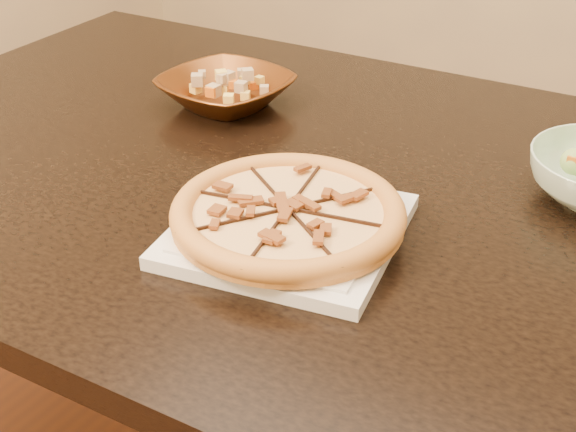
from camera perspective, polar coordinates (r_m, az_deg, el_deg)
name	(u,v)px	position (r m, az deg, el deg)	size (l,w,h in m)	color
dining_table	(300,225)	(1.21, 0.86, -0.61)	(1.58, 1.07, 0.75)	black
plate	(288,229)	(1.00, 0.00, -0.96)	(0.32, 0.32, 0.02)	white
pizza	(288,213)	(0.99, 0.00, 0.20)	(0.29, 0.29, 0.03)	orange
bronze_bowl	(226,91)	(1.38, -4.45, 8.84)	(0.21, 0.21, 0.05)	brown
mixed_dish	(225,69)	(1.36, -4.53, 10.38)	(0.11, 0.11, 0.03)	tan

